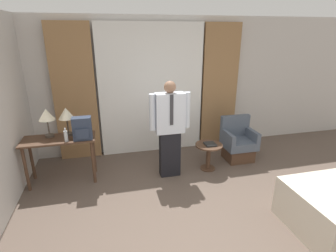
% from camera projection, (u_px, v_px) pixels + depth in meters
% --- Properties ---
extents(wall_back, '(10.00, 0.06, 2.70)m').
position_uv_depth(wall_back, '(151.00, 86.00, 5.32)').
color(wall_back, beige).
rests_on(wall_back, ground_plane).
extents(curtain_sheer_center, '(2.07, 0.06, 2.58)m').
position_uv_depth(curtain_sheer_center, '(152.00, 91.00, 5.22)').
color(curtain_sheer_center, white).
rests_on(curtain_sheer_center, ground_plane).
extents(curtain_drape_left, '(0.77, 0.06, 2.58)m').
position_uv_depth(curtain_drape_left, '(75.00, 95.00, 4.89)').
color(curtain_drape_left, '#997047').
rests_on(curtain_drape_left, ground_plane).
extents(curtain_drape_right, '(0.77, 0.06, 2.58)m').
position_uv_depth(curtain_drape_right, '(220.00, 87.00, 5.55)').
color(curtain_drape_right, '#997047').
rests_on(curtain_drape_right, ground_plane).
extents(desk, '(1.13, 0.49, 0.78)m').
position_uv_depth(desk, '(60.00, 146.00, 4.27)').
color(desk, '#4C3323').
rests_on(desk, ground_plane).
extents(table_lamp_left, '(0.25, 0.25, 0.47)m').
position_uv_depth(table_lamp_left, '(47.00, 116.00, 4.16)').
color(table_lamp_left, '#4C4238').
rests_on(table_lamp_left, desk).
extents(table_lamp_right, '(0.25, 0.25, 0.47)m').
position_uv_depth(table_lamp_right, '(66.00, 115.00, 4.22)').
color(table_lamp_right, '#4C4238').
rests_on(table_lamp_right, desk).
extents(bottle_near_edge, '(0.06, 0.06, 0.22)m').
position_uv_depth(bottle_near_edge, '(66.00, 136.00, 4.08)').
color(bottle_near_edge, silver).
rests_on(bottle_near_edge, desk).
extents(backpack, '(0.29, 0.20, 0.37)m').
position_uv_depth(backpack, '(82.00, 129.00, 4.12)').
color(backpack, '#2D384C').
rests_on(backpack, desk).
extents(person, '(0.69, 0.23, 1.67)m').
position_uv_depth(person, '(170.00, 127.00, 4.37)').
color(person, black).
rests_on(person, ground_plane).
extents(armchair, '(0.59, 0.54, 0.85)m').
position_uv_depth(armchair, '(238.00, 143.00, 5.15)').
color(armchair, '#4C3323').
rests_on(armchair, ground_plane).
extents(side_table, '(0.49, 0.49, 0.49)m').
position_uv_depth(side_table, '(209.00, 152.00, 4.75)').
color(side_table, '#4C3323').
rests_on(side_table, ground_plane).
extents(book, '(0.19, 0.20, 0.03)m').
position_uv_depth(book, '(210.00, 144.00, 4.67)').
color(book, black).
rests_on(book, side_table).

